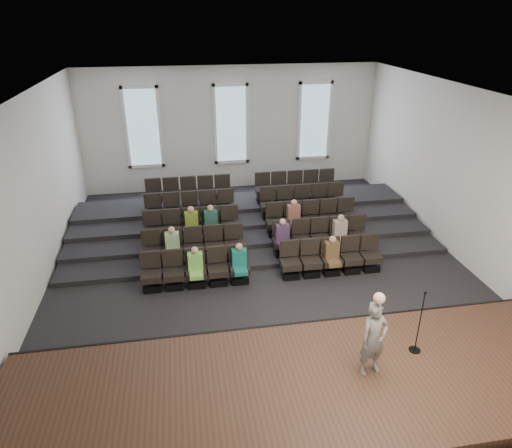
{
  "coord_description": "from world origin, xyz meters",
  "views": [
    {
      "loc": [
        -2.11,
        -11.42,
        6.91
      ],
      "look_at": [
        -0.08,
        0.5,
        1.22
      ],
      "focal_mm": 32.0,
      "sensor_mm": 36.0,
      "label": 1
    }
  ],
  "objects": [
    {
      "name": "risers",
      "position": [
        0.0,
        3.17,
        0.2
      ],
      "size": [
        11.8,
        4.8,
        0.6
      ],
      "color": "black",
      "rests_on": "ground"
    },
    {
      "name": "speaker",
      "position": [
        1.24,
        -5.03,
        1.28
      ],
      "size": [
        0.64,
        0.48,
        1.56
      ],
      "primitive_type": "imported",
      "rotation": [
        0.0,
        0.0,
        0.21
      ],
      "color": "slate",
      "rests_on": "stage"
    },
    {
      "name": "windows",
      "position": [
        0.0,
        6.95,
        2.7
      ],
      "size": [
        8.44,
        0.1,
        3.24
      ],
      "color": "white",
      "rests_on": "wall_back"
    },
    {
      "name": "wall_right",
      "position": [
        6.02,
        0.0,
        2.5
      ],
      "size": [
        0.04,
        14.0,
        5.0
      ],
      "primitive_type": "cube",
      "color": "silver",
      "rests_on": "ground"
    },
    {
      "name": "stage",
      "position": [
        0.0,
        -5.1,
        0.25
      ],
      "size": [
        11.8,
        3.6,
        0.5
      ],
      "primitive_type": "cube",
      "color": "#40291B",
      "rests_on": "ground"
    },
    {
      "name": "mic_stand",
      "position": [
        2.4,
        -4.63,
        0.93
      ],
      "size": [
        0.24,
        0.24,
        1.45
      ],
      "color": "black",
      "rests_on": "stage"
    },
    {
      "name": "wall_front",
      "position": [
        0.0,
        -7.02,
        2.5
      ],
      "size": [
        12.0,
        0.04,
        5.0
      ],
      "primitive_type": "cube",
      "color": "silver",
      "rests_on": "ground"
    },
    {
      "name": "wall_left",
      "position": [
        -6.02,
        0.0,
        2.5
      ],
      "size": [
        0.04,
        14.0,
        5.0
      ],
      "primitive_type": "cube",
      "color": "silver",
      "rests_on": "ground"
    },
    {
      "name": "ground",
      "position": [
        0.0,
        0.0,
        0.0
      ],
      "size": [
        14.0,
        14.0,
        0.0
      ],
      "primitive_type": "plane",
      "color": "black",
      "rests_on": "ground"
    },
    {
      "name": "ceiling",
      "position": [
        0.0,
        0.0,
        5.01
      ],
      "size": [
        12.0,
        14.0,
        0.02
      ],
      "primitive_type": "cube",
      "color": "white",
      "rests_on": "ground"
    },
    {
      "name": "stage_lip",
      "position": [
        0.0,
        -3.33,
        0.25
      ],
      "size": [
        11.8,
        0.06,
        0.52
      ],
      "primitive_type": "cube",
      "color": "black",
      "rests_on": "ground"
    },
    {
      "name": "audience",
      "position": [
        -0.21,
        0.45,
        0.83
      ],
      "size": [
        5.45,
        2.64,
        1.1
      ],
      "color": "#7FCE52",
      "rests_on": "seating_rows"
    },
    {
      "name": "wall_back",
      "position": [
        0.0,
        7.02,
        2.5
      ],
      "size": [
        12.0,
        0.04,
        5.0
      ],
      "primitive_type": "cube",
      "color": "silver",
      "rests_on": "ground"
    },
    {
      "name": "seating_rows",
      "position": [
        -0.0,
        1.54,
        0.68
      ],
      "size": [
        6.8,
        4.7,
        1.67
      ],
      "color": "black",
      "rests_on": "ground"
    }
  ]
}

